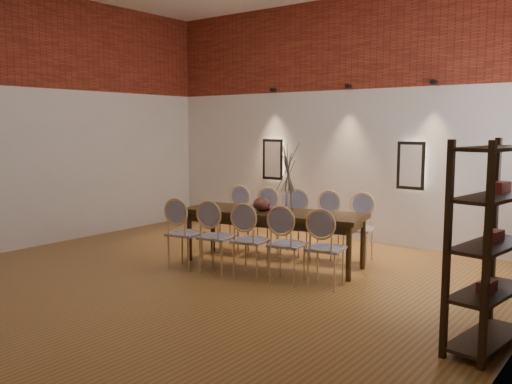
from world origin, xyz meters
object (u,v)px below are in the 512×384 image
Objects in this scene: vase at (288,201)px; book at (269,209)px; chair_far_a at (234,218)px; chair_far_d at (324,226)px; bowl at (262,204)px; dining_table at (273,238)px; chair_near_e at (326,248)px; chair_near_d at (287,244)px; chair_near_c at (251,240)px; chair_near_a at (185,233)px; shelving_rack at (491,245)px; chair_far_e at (358,229)px; chair_far_b at (262,221)px; chair_near_b at (217,237)px; chair_far_c at (293,223)px.

vase reaches higher than book.
chair_far_d is at bearing -180.00° from chair_far_a.
book is at bearing 176.93° from vase.
vase is 1.25× the size of bowl.
chair_near_e reaches higher than dining_table.
chair_far_d reaches higher than bowl.
chair_near_e is at bearing 0.00° from chair_near_d.
vase reaches higher than chair_near_c.
shelving_rack is at bearing -15.52° from chair_near_a.
dining_table is 2.65× the size of chair_near_a.
vase is 0.17× the size of shelving_rack.
chair_far_d is at bearing 58.62° from bowl.
chair_far_e is at bearing -180.00° from chair_far_d.
chair_near_d is 3.92× the size of bowl.
chair_far_b is at bearing 162.55° from shelving_rack.
chair_near_d and chair_far_d have the same top height.
chair_near_e is (1.47, 0.27, 0.00)m from chair_near_b.
chair_near_b is 2.02m from chair_far_e.
chair_far_b and chair_far_d have the same top height.
chair_far_e is (0.49, 0.09, 0.00)m from chair_far_d.
bowl is (-0.51, -0.84, 0.37)m from chair_far_d.
book is (0.00, -0.61, 0.30)m from chair_far_c.
vase is (-0.90, 0.53, 0.43)m from chair_near_e.
chair_near_d is 1.69m from chair_far_b.
chair_far_a is at bearing 126.22° from chair_near_c.
chair_near_a is at bearing -140.08° from vase.
vase is at bearing 150.57° from chair_far_a.
book is (0.24, 0.82, 0.30)m from chair_near_b.
chair_near_e and chair_far_b have the same top height.
chair_near_e is 2.02m from chair_far_b.
chair_far_b is at bearing -180.00° from chair_far_a.
chair_near_e is 2.41m from chair_far_a.
chair_far_e is (1.47, 0.27, 0.00)m from chair_far_b.
dining_table is 1.21m from chair_far_a.
chair_far_b is (-0.61, 0.58, 0.09)m from dining_table.
chair_near_c is at bearing -65.60° from bowl.
chair_far_e is at bearing 53.78° from chair_near_c.
chair_near_c is at bearing 110.11° from chair_far_b.
book is (0.98, -0.43, 0.30)m from chair_far_a.
chair_far_e reaches higher than bowl.
chair_near_a is 1.45m from chair_far_b.
bowl is (-1.00, -0.93, 0.37)m from chair_far_e.
chair_far_a is at bearing 0.00° from chair_far_c.
chair_far_c is at bearing 117.57° from vase.
chair_far_a reaches higher than book.
chair_near_d is at bearing -0.00° from chair_near_b.
chair_near_d and chair_far_a have the same top height.
chair_far_a is 1.00× the size of chair_far_c.
dining_table is 1.21m from chair_far_e.
dining_table is 2.65× the size of chair_far_b.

